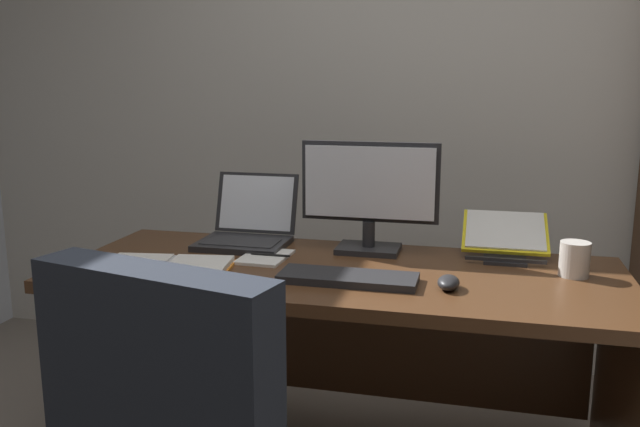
% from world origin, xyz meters
% --- Properties ---
extents(wall_back, '(5.37, 0.12, 2.85)m').
position_xyz_m(wall_back, '(0.00, 1.96, 1.42)').
color(wall_back, beige).
rests_on(wall_back, ground).
extents(desk, '(1.82, 0.73, 0.74)m').
position_xyz_m(desk, '(-0.24, 0.93, 0.54)').
color(desk, '#4C2D19').
rests_on(desk, ground).
extents(monitor, '(0.49, 0.16, 0.39)m').
position_xyz_m(monitor, '(-0.19, 1.09, 0.94)').
color(monitor, '#232326').
rests_on(monitor, desk).
extents(laptop, '(0.32, 0.33, 0.25)m').
position_xyz_m(laptop, '(-0.65, 1.10, 0.79)').
color(laptop, '#232326').
rests_on(laptop, desk).
extents(keyboard, '(0.42, 0.15, 0.02)m').
position_xyz_m(keyboard, '(-0.19, 0.72, 0.75)').
color(keyboard, '#232326').
rests_on(keyboard, desk).
extents(computer_mouse, '(0.06, 0.10, 0.04)m').
position_xyz_m(computer_mouse, '(0.11, 0.72, 0.76)').
color(computer_mouse, '#232326').
rests_on(computer_mouse, desk).
extents(reading_stand_with_book, '(0.29, 0.29, 0.13)m').
position_xyz_m(reading_stand_with_book, '(0.28, 1.16, 0.81)').
color(reading_stand_with_book, '#232326').
rests_on(reading_stand_with_book, desk).
extents(open_binder, '(0.45, 0.36, 0.02)m').
position_xyz_m(open_binder, '(-0.78, 0.67, 0.75)').
color(open_binder, orange).
rests_on(open_binder, desk).
extents(notepad, '(0.16, 0.22, 0.01)m').
position_xyz_m(notepad, '(-0.52, 0.91, 0.75)').
color(notepad, white).
rests_on(notepad, desk).
extents(pen, '(0.14, 0.01, 0.01)m').
position_xyz_m(pen, '(-0.50, 0.91, 0.75)').
color(pen, black).
rests_on(pen, notepad).
extents(coffee_mug, '(0.09, 0.09, 0.11)m').
position_xyz_m(coffee_mug, '(0.48, 0.94, 0.80)').
color(coffee_mug, silver).
rests_on(coffee_mug, desk).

